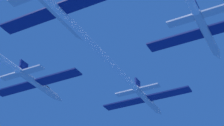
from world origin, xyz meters
name	(u,v)px	position (x,y,z in m)	size (l,w,h in m)	color
jet_lead	(115,67)	(-0.19, -12.87, 0.10)	(16.47, 47.35, 2.73)	silver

